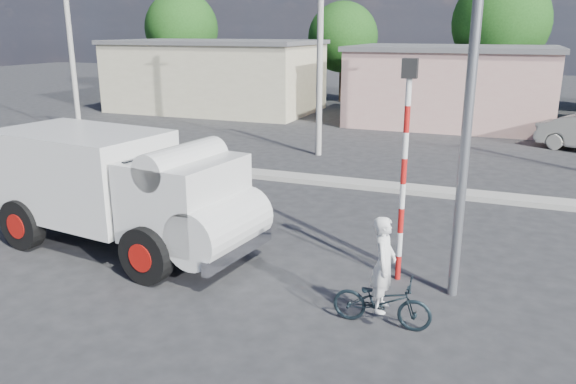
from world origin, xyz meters
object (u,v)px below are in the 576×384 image
(bicycle, at_px, (382,301))
(streetlight, at_px, (466,23))
(cyclist, at_px, (383,281))
(traffic_pole, at_px, (405,154))
(truck, at_px, (123,188))

(bicycle, xyz_separation_m, streetlight, (0.86, 1.64, 4.52))
(cyclist, xyz_separation_m, traffic_pole, (-0.08, 1.94, 1.77))
(cyclist, bearing_deg, truck, 77.12)
(truck, bearing_deg, bicycle, -4.06)
(truck, distance_m, bicycle, 6.39)
(streetlight, bearing_deg, truck, -177.06)
(bicycle, distance_m, streetlight, 4.88)
(truck, xyz_separation_m, bicycle, (6.18, -1.28, -1.02))
(truck, bearing_deg, streetlight, 10.60)
(truck, relative_size, traffic_pole, 1.53)
(bicycle, xyz_separation_m, cyclist, (0.00, 0.00, 0.38))
(truck, distance_m, cyclist, 6.34)
(cyclist, distance_m, streetlight, 4.53)
(bicycle, xyz_separation_m, traffic_pole, (-0.08, 1.94, 2.15))
(traffic_pole, bearing_deg, cyclist, -87.56)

